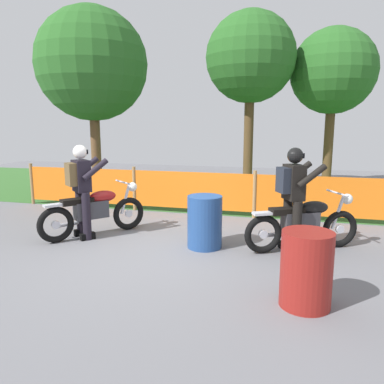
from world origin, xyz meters
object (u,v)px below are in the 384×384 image
(oil_drum, at_px, (306,269))
(rider_trailing, at_px, (293,194))
(rider_lead, at_px, (81,186))
(motorcycle_lead, at_px, (95,211))
(spare_drum, at_px, (205,222))
(motorcycle_trailing, at_px, (304,223))

(oil_drum, bearing_deg, rider_trailing, 95.16)
(rider_lead, bearing_deg, motorcycle_lead, 0.51)
(motorcycle_lead, relative_size, oil_drum, 1.87)
(rider_lead, relative_size, spare_drum, 1.92)
(motorcycle_trailing, height_order, rider_lead, rider_lead)
(rider_lead, relative_size, oil_drum, 1.92)
(motorcycle_lead, relative_size, spare_drum, 1.87)
(rider_trailing, relative_size, oil_drum, 1.92)
(motorcycle_trailing, bearing_deg, rider_lead, 157.23)
(rider_lead, distance_m, spare_drum, 2.31)
(motorcycle_trailing, height_order, rider_trailing, rider_trailing)
(motorcycle_lead, xyz_separation_m, motorcycle_trailing, (3.71, 0.14, -0.01))
(motorcycle_lead, distance_m, oil_drum, 4.12)
(rider_lead, xyz_separation_m, spare_drum, (2.26, 0.04, -0.51))
(motorcycle_lead, xyz_separation_m, spare_drum, (2.12, -0.13, -0.03))
(motorcycle_lead, distance_m, spare_drum, 2.12)
(motorcycle_lead, distance_m, rider_lead, 0.53)
(motorcycle_lead, relative_size, motorcycle_trailing, 0.90)
(motorcycle_lead, relative_size, rider_lead, 0.98)
(spare_drum, bearing_deg, motorcycle_trailing, 9.67)
(spare_drum, bearing_deg, rider_trailing, 6.89)
(motorcycle_trailing, distance_m, spare_drum, 1.62)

